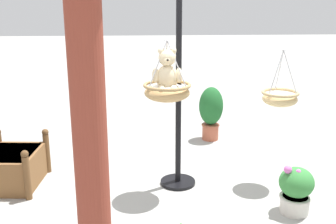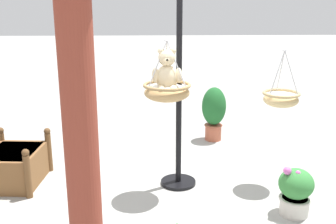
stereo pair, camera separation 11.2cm
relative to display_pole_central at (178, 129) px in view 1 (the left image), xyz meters
The scene contains 9 objects.
ground_plane 0.76m from the display_pole_central, 45.91° to the left, with size 40.00×40.00×0.00m, color #9E9E99.
display_pole_central is the anchor object (origin of this frame).
hanging_basket_with_teddy 0.60m from the display_pole_central, 59.04° to the left, with size 0.54×0.54×0.69m.
teddy_bear 0.80m from the display_pole_central, 61.25° to the left, with size 0.34×0.31×0.49m.
hanging_basket_left_high 1.27m from the display_pole_central, behind, with size 0.44×0.44×0.68m.
greenhouse_pillar_right 2.60m from the display_pole_central, 73.49° to the left, with size 0.39×0.39×2.60m.
wooden_planter_box 2.12m from the display_pole_central, ahead, with size 0.77×0.90×0.61m.
potted_plant_fern_front 1.77m from the display_pole_central, 112.36° to the right, with size 0.39×0.39×0.88m.
potted_plant_bushy_green 1.52m from the display_pole_central, 147.12° to the left, with size 0.38×0.38×0.57m.
Camera 1 is at (0.27, 4.61, 2.30)m, focal length 43.84 mm.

